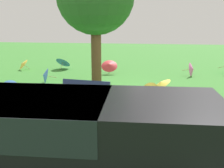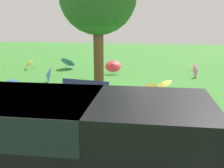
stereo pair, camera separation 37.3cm
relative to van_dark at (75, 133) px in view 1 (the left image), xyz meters
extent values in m
plane|color=#387A2D|center=(0.14, -6.63, -0.91)|extent=(40.00, 40.00, 0.00)
cube|color=black|center=(-0.17, -0.01, -0.06)|extent=(4.66, 2.04, 1.35)
cube|color=black|center=(0.75, 0.02, 0.34)|extent=(2.63, 2.00, 0.55)
cylinder|color=black|center=(1.47, -0.91, -0.53)|extent=(0.77, 0.24, 0.76)
cylinder|color=black|center=(-1.75, -1.00, -0.53)|extent=(0.77, 0.24, 0.76)
cube|color=navy|center=(0.69, -4.13, -0.46)|extent=(1.65, 0.67, 0.05)
cube|color=navy|center=(0.72, -3.94, -0.24)|extent=(1.60, 0.33, 0.45)
cube|color=black|center=(1.33, -4.22, -0.69)|extent=(0.13, 0.41, 0.45)
cube|color=black|center=(0.06, -4.05, -0.69)|extent=(0.13, 0.41, 0.45)
cylinder|color=brown|center=(0.95, -6.98, 0.47)|extent=(0.43, 0.43, 2.77)
cylinder|color=tan|center=(-5.22, -10.37, -0.59)|extent=(0.41, 0.26, 0.19)
cylinder|color=tan|center=(-3.20, -9.42, -0.62)|extent=(0.42, 0.18, 0.11)
cone|color=pink|center=(-3.46, -9.32, -0.57)|extent=(0.50, 0.73, 0.69)
sphere|color=tan|center=(-3.53, -9.29, -0.55)|extent=(0.05, 0.05, 0.04)
cylinder|color=tan|center=(3.58, -10.21, -0.72)|extent=(0.13, 0.32, 0.38)
cone|color=#4C8CE5|center=(3.51, -10.41, -0.47)|extent=(1.04, 0.99, 0.68)
sphere|color=tan|center=(3.49, -10.46, -0.41)|extent=(0.05, 0.06, 0.05)
cylinder|color=tan|center=(3.02, -7.07, -0.64)|extent=(0.42, 0.22, 0.14)
cone|color=#4C8CE5|center=(3.29, -6.94, -0.56)|extent=(0.59, 0.76, 0.71)
sphere|color=tan|center=(3.35, -6.90, -0.54)|extent=(0.06, 0.05, 0.04)
cylinder|color=tan|center=(-1.42, -4.88, -0.68)|extent=(0.24, 0.31, 0.22)
cone|color=yellow|center=(-1.28, -4.69, -0.55)|extent=(0.90, 0.85, 0.73)
sphere|color=tan|center=(-1.24, -4.65, -0.52)|extent=(0.06, 0.06, 0.05)
cylinder|color=tan|center=(0.73, -9.54, -0.70)|extent=(0.05, 0.32, 0.41)
cone|color=#D8383F|center=(0.72, -9.34, -0.45)|extent=(0.90, 0.83, 0.62)
sphere|color=tan|center=(0.71, -9.30, -0.39)|extent=(0.04, 0.05, 0.05)
cylinder|color=tan|center=(-1.89, -5.66, -0.70)|extent=(0.26, 0.06, 0.42)
cone|color=yellow|center=(-1.75, -5.64, -0.44)|extent=(0.78, 0.81, 0.47)
sphere|color=tan|center=(-1.72, -5.64, -0.39)|extent=(0.05, 0.04, 0.05)
cylinder|color=tan|center=(5.54, -9.95, -0.76)|extent=(0.30, 0.21, 0.30)
cone|color=yellow|center=(5.71, -9.83, -0.58)|extent=(0.81, 0.85, 0.58)
sphere|color=tan|center=(5.75, -9.81, -0.54)|extent=(0.06, 0.06, 0.05)
cylinder|color=tan|center=(3.85, -4.94, -0.73)|extent=(0.10, 0.30, 0.23)
cone|color=#4C8CE5|center=(3.80, -4.74, -0.59)|extent=(0.81, 0.68, 0.65)
sphere|color=tan|center=(3.79, -4.69, -0.54)|extent=(0.05, 0.06, 0.05)
camera|label=1|loc=(-1.16, 4.05, 1.90)|focal=42.29mm
camera|label=2|loc=(-1.52, 3.99, 1.90)|focal=42.29mm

